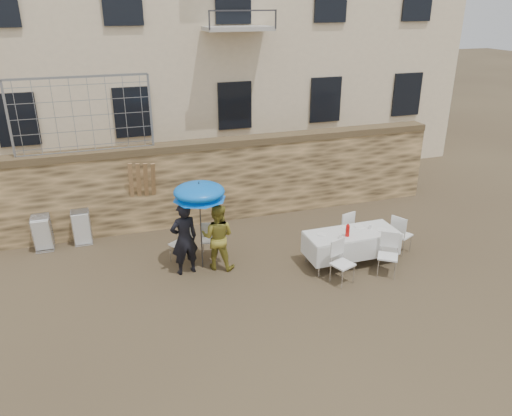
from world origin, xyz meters
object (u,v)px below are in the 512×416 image
object	(u,v)px
woman_dress	(218,237)
chair_stack_left	(43,229)
table_chair_back	(342,229)
couple_chair_right	(210,238)
umbrella	(199,194)
table_chair_front_right	(388,255)
banquet_table	(352,234)
soda_bottle	(348,231)
man_suit	(184,239)
table_chair_front_left	(343,263)
couple_chair_left	(180,243)
table_chair_side	(401,234)
chair_stack_right	(82,224)

from	to	relation	value
woman_dress	chair_stack_left	size ratio (longest dim) A/B	1.67
table_chair_back	couple_chair_right	bearing A→B (deg)	-23.49
umbrella	table_chair_front_right	xyz separation A→B (m)	(3.79, -1.60, -1.31)
couple_chair_right	banquet_table	distance (m)	3.27
soda_bottle	chair_stack_left	world-z (taller)	soda_bottle
umbrella	couple_chair_right	size ratio (longest dim) A/B	1.98
man_suit	table_chair_front_left	distance (m)	3.45
table_chair_front_right	chair_stack_left	world-z (taller)	table_chair_front_right
table_chair_front_right	chair_stack_left	bearing A→B (deg)	-173.47
couple_chair_left	banquet_table	distance (m)	3.92
table_chair_side	man_suit	bearing A→B (deg)	56.85
umbrella	couple_chair_right	xyz separation A→B (m)	(0.30, 0.45, -1.31)
couple_chair_right	table_chair_side	xyz separation A→B (m)	(4.39, -1.20, 0.00)
banquet_table	chair_stack_left	size ratio (longest dim) A/B	2.28
man_suit	chair_stack_right	size ratio (longest dim) A/B	1.81
table_chair_front_right	chair_stack_right	size ratio (longest dim) A/B	1.04
woman_dress	chair_stack_left	xyz separation A→B (m)	(-3.80, 2.37, -0.31)
table_chair_side	table_chair_front_left	bearing A→B (deg)	87.11
couple_chair_left	woman_dress	bearing A→B (deg)	109.84
man_suit	umbrella	bearing A→B (deg)	-175.79
table_chair_front_right	umbrella	bearing A→B (deg)	-168.20
couple_chair_left	table_chair_front_right	xyz separation A→B (m)	(4.19, -2.05, 0.00)
couple_chair_right	table_chair_front_right	world-z (taller)	same
man_suit	umbrella	size ratio (longest dim) A/B	0.88
umbrella	couple_chair_left	bearing A→B (deg)	131.63
couple_chair_left	table_chair_side	bearing A→B (deg)	132.87
couple_chair_left	table_chair_side	xyz separation A→B (m)	(5.09, -1.20, 0.00)
table_chair_front_left	table_chair_front_right	bearing A→B (deg)	-20.00
man_suit	table_chair_front_right	distance (m)	4.46
couple_chair_left	couple_chair_right	world-z (taller)	same
couple_chair_right	banquet_table	size ratio (longest dim) A/B	0.46
man_suit	soda_bottle	size ratio (longest dim) A/B	6.42
table_chair_back	woman_dress	bearing A→B (deg)	-13.67
table_chair_side	chair_stack_right	size ratio (longest dim) A/B	1.04
umbrella	table_chair_back	size ratio (longest dim) A/B	1.98
man_suit	soda_bottle	xyz separation A→B (m)	(3.49, -0.90, 0.07)
couple_chair_left	soda_bottle	size ratio (longest dim) A/B	3.69
table_chair_back	chair_stack_right	world-z (taller)	table_chair_back
table_chair_side	chair_stack_left	xyz separation A→B (m)	(-8.14, 3.02, -0.02)
chair_stack_left	chair_stack_right	xyz separation A→B (m)	(0.90, 0.00, 0.00)
chair_stack_right	chair_stack_left	bearing A→B (deg)	180.00
couple_chair_left	chair_stack_right	distance (m)	2.82
soda_bottle	table_chair_side	world-z (taller)	soda_bottle
couple_chair_left	couple_chair_right	distance (m)	0.70
banquet_table	chair_stack_right	xyz separation A→B (m)	(-5.84, 3.12, -0.27)
umbrella	table_chair_side	world-z (taller)	umbrella
table_chair_back	banquet_table	bearing A→B (deg)	61.31
banquet_table	soda_bottle	bearing A→B (deg)	-143.13
table_chair_front_right	table_chair_front_left	bearing A→B (deg)	-145.37
man_suit	woman_dress	xyz separation A→B (m)	(0.75, 0.00, -0.07)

